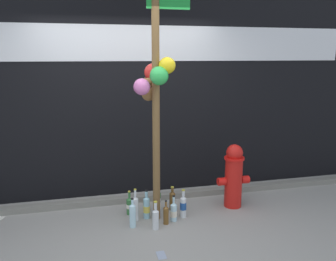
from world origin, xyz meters
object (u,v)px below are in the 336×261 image
object	(u,v)px
memorial_post	(155,67)
bottle_10	(166,214)
fire_hydrant	(234,175)
bottle_3	(156,218)
bottle_1	(172,200)
bottle_9	(130,205)
bottle_5	(158,205)
bottle_8	(158,201)
bottle_4	(135,208)
bottle_2	(147,207)
bottle_0	(174,212)
bottle_6	(133,215)
bottle_7	(183,206)

from	to	relation	value
memorial_post	bottle_10	bearing A→B (deg)	-64.88
fire_hydrant	bottle_3	xyz separation A→B (m)	(-1.13, -0.39, -0.29)
bottle_1	bottle_3	size ratio (longest dim) A/B	0.94
bottle_9	bottle_10	size ratio (longest dim) A/B	1.04
bottle_3	bottle_5	bearing A→B (deg)	73.08
bottle_1	bottle_8	world-z (taller)	bottle_8
bottle_8	fire_hydrant	bearing A→B (deg)	-3.76
bottle_4	bottle_2	bearing A→B (deg)	10.93
bottle_5	bottle_9	bearing A→B (deg)	159.34
bottle_0	bottle_10	world-z (taller)	bottle_0
bottle_1	bottle_6	distance (m)	0.66
bottle_7	bottle_8	size ratio (longest dim) A/B	0.94
fire_hydrant	bottle_2	distance (m)	1.22
bottle_1	bottle_2	bearing A→B (deg)	-157.82
bottle_2	bottle_9	size ratio (longest dim) A/B	1.18
fire_hydrant	bottle_5	bearing A→B (deg)	-176.92
bottle_5	bottle_1	bearing A→B (deg)	29.14
bottle_10	bottle_3	bearing A→B (deg)	-147.89
bottle_0	bottle_10	distance (m)	0.12
fire_hydrant	bottle_5	xyz separation A→B (m)	(-1.03, -0.06, -0.29)
memorial_post	bottle_1	world-z (taller)	memorial_post
memorial_post	bottle_4	xyz separation A→B (m)	(-0.26, 0.00, -1.69)
bottle_4	bottle_7	xyz separation A→B (m)	(0.59, -0.05, -0.01)
fire_hydrant	bottle_3	size ratio (longest dim) A/B	2.49
fire_hydrant	bottle_4	size ratio (longest dim) A/B	2.10
bottle_8	memorial_post	bearing A→B (deg)	-109.17
bottle_2	bottle_3	bearing A→B (deg)	-80.22
bottle_2	bottle_10	size ratio (longest dim) A/B	1.22
bottle_5	bottle_10	world-z (taller)	bottle_5
bottle_8	bottle_10	bearing A→B (deg)	-86.81
bottle_1	bottle_10	world-z (taller)	bottle_1
bottle_5	fire_hydrant	bearing A→B (deg)	3.08
fire_hydrant	bottle_5	world-z (taller)	fire_hydrant
bottle_0	bottle_4	distance (m)	0.47
fire_hydrant	bottle_6	distance (m)	1.44
bottle_10	memorial_post	bearing A→B (deg)	115.12
fire_hydrant	bottle_0	world-z (taller)	fire_hydrant
bottle_4	bottle_0	bearing A→B (deg)	-15.24
fire_hydrant	bottle_1	size ratio (longest dim) A/B	2.64
bottle_2	bottle_1	bearing A→B (deg)	22.18
fire_hydrant	bottle_0	distance (m)	0.96
bottle_0	bottle_1	bearing A→B (deg)	78.79
bottle_1	bottle_6	size ratio (longest dim) A/B	0.90
bottle_3	bottle_4	bearing A→B (deg)	125.51
bottle_8	bottle_7	bearing A→B (deg)	-40.23
memorial_post	bottle_3	xyz separation A→B (m)	(-0.06, -0.27, -1.72)
bottle_7	bottle_5	bearing A→B (deg)	160.03
bottle_3	bottle_8	xyz separation A→B (m)	(0.12, 0.45, 0.01)
bottle_4	bottle_7	world-z (taller)	bottle_4
bottle_0	bottle_4	size ratio (longest dim) A/B	0.80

